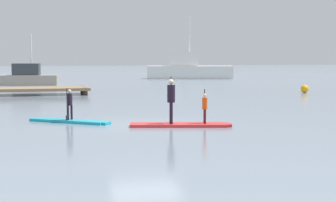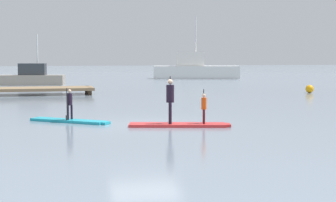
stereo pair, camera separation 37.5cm
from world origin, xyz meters
name	(u,v)px [view 2 (the right image)]	position (x,y,z in m)	size (l,w,h in m)	color
ground_plane	(145,124)	(0.00, 0.00, 0.00)	(240.00, 240.00, 0.00)	gray
paddleboard_near	(70,121)	(-2.60, 1.21, 0.05)	(2.87, 2.39, 0.10)	#1E9EB2
paddler_child_solo	(69,103)	(-2.61, 1.20, 0.73)	(0.30, 0.34, 1.17)	black
paddleboard_far	(180,125)	(1.07, -0.83, 0.05)	(3.58, 1.55, 0.10)	red
paddler_adult	(170,98)	(0.75, -0.75, 0.98)	(0.33, 0.48, 1.64)	black
paddler_child_front	(204,107)	(1.89, -1.01, 0.68)	(0.22, 0.37, 1.18)	#4C1419
fishing_boat_green_midground	(195,69)	(12.41, 37.29, 1.01)	(9.57, 4.75, 6.77)	silver
motor_boat_small_navy	(31,77)	(-4.66, 28.11, 0.64)	(5.82, 2.59, 4.31)	#9E9384
floating_dock	(14,89)	(-5.40, 16.06, 0.37)	(9.86, 2.69, 0.46)	#846B4C
mooring_buoy_mid	(310,89)	(13.64, 13.69, 0.27)	(0.54, 0.54, 0.54)	orange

